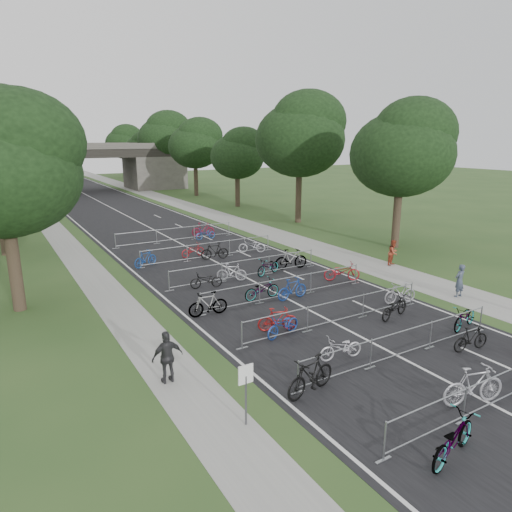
# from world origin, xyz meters

# --- Properties ---
(ground) EXTENTS (200.00, 200.00, 0.00)m
(ground) POSITION_xyz_m (0.00, 0.00, 0.00)
(ground) COLOR #2D4C20
(ground) RESTS_ON ground
(road) EXTENTS (11.00, 140.00, 0.01)m
(road) POSITION_xyz_m (0.00, 50.00, 0.01)
(road) COLOR black
(road) RESTS_ON ground
(sidewalk_right) EXTENTS (3.00, 140.00, 0.01)m
(sidewalk_right) POSITION_xyz_m (8.00, 50.00, 0.01)
(sidewalk_right) COLOR gray
(sidewalk_right) RESTS_ON ground
(sidewalk_left) EXTENTS (2.00, 140.00, 0.01)m
(sidewalk_left) POSITION_xyz_m (-7.50, 50.00, 0.01)
(sidewalk_left) COLOR gray
(sidewalk_left) RESTS_ON ground
(lane_markings) EXTENTS (0.12, 140.00, 0.00)m
(lane_markings) POSITION_xyz_m (0.00, 50.00, 0.00)
(lane_markings) COLOR silver
(lane_markings) RESTS_ON ground
(overpass_bridge) EXTENTS (31.00, 8.00, 7.05)m
(overpass_bridge) POSITION_xyz_m (0.00, 65.00, 3.53)
(overpass_bridge) COLOR #4C4944
(overpass_bridge) RESTS_ON ground
(park_sign) EXTENTS (0.45, 0.06, 1.83)m
(park_sign) POSITION_xyz_m (-6.80, 3.00, 1.27)
(park_sign) COLOR #4C4C51
(park_sign) RESTS_ON ground
(tree_left_0) EXTENTS (6.72, 6.72, 10.25)m
(tree_left_0) POSITION_xyz_m (-11.39, 15.93, 6.49)
(tree_left_0) COLOR #33261C
(tree_left_0) RESTS_ON ground
(tree_right_0) EXTENTS (7.17, 7.17, 10.93)m
(tree_right_0) POSITION_xyz_m (13.11, 15.93, 6.92)
(tree_right_0) COLOR #33261C
(tree_right_0) RESTS_ON ground
(tree_right_1) EXTENTS (8.18, 8.18, 12.47)m
(tree_right_1) POSITION_xyz_m (13.11, 27.93, 7.90)
(tree_right_1) COLOR #33261C
(tree_right_1) RESTS_ON ground
(tree_right_2) EXTENTS (6.16, 6.16, 9.39)m
(tree_right_2) POSITION_xyz_m (13.11, 39.93, 5.95)
(tree_right_2) COLOR #33261C
(tree_right_2) RESTS_ON ground
(tree_right_3) EXTENTS (7.17, 7.17, 10.93)m
(tree_right_3) POSITION_xyz_m (13.11, 51.93, 6.92)
(tree_right_3) COLOR #33261C
(tree_right_3) RESTS_ON ground
(tree_right_4) EXTENTS (8.18, 8.18, 12.47)m
(tree_right_4) POSITION_xyz_m (13.11, 63.93, 7.90)
(tree_right_4) COLOR #33261C
(tree_right_4) RESTS_ON ground
(tree_right_5) EXTENTS (6.16, 6.16, 9.39)m
(tree_right_5) POSITION_xyz_m (13.11, 75.93, 5.95)
(tree_right_5) COLOR #33261C
(tree_right_5) RESTS_ON ground
(tree_right_6) EXTENTS (7.17, 7.17, 10.93)m
(tree_right_6) POSITION_xyz_m (13.11, 87.93, 6.92)
(tree_right_6) COLOR #33261C
(tree_right_6) RESTS_ON ground
(barrier_row_0) EXTENTS (9.70, 0.08, 1.10)m
(barrier_row_0) POSITION_xyz_m (0.00, 0.00, 0.55)
(barrier_row_0) COLOR #94969B
(barrier_row_0) RESTS_ON ground
(barrier_row_1) EXTENTS (9.70, 0.08, 1.10)m
(barrier_row_1) POSITION_xyz_m (0.00, 3.60, 0.55)
(barrier_row_1) COLOR #94969B
(barrier_row_1) RESTS_ON ground
(barrier_row_2) EXTENTS (9.70, 0.08, 1.10)m
(barrier_row_2) POSITION_xyz_m (0.00, 7.20, 0.55)
(barrier_row_2) COLOR #94969B
(barrier_row_2) RESTS_ON ground
(barrier_row_3) EXTENTS (9.70, 0.08, 1.10)m
(barrier_row_3) POSITION_xyz_m (0.00, 11.00, 0.55)
(barrier_row_3) COLOR #94969B
(barrier_row_3) RESTS_ON ground
(barrier_row_4) EXTENTS (9.70, 0.08, 1.10)m
(barrier_row_4) POSITION_xyz_m (0.00, 15.00, 0.55)
(barrier_row_4) COLOR #94969B
(barrier_row_4) RESTS_ON ground
(barrier_row_5) EXTENTS (9.70, 0.08, 1.10)m
(barrier_row_5) POSITION_xyz_m (0.00, 20.00, 0.55)
(barrier_row_5) COLOR #94969B
(barrier_row_5) RESTS_ON ground
(barrier_row_6) EXTENTS (9.70, 0.08, 1.10)m
(barrier_row_6) POSITION_xyz_m (0.00, 26.00, 0.55)
(barrier_row_6) COLOR #94969B
(barrier_row_6) RESTS_ON ground
(bike_0) EXTENTS (2.24, 1.21, 1.12)m
(bike_0) POSITION_xyz_m (-3.11, -0.80, 0.56)
(bike_0) COLOR #94969B
(bike_0) RESTS_ON ground
(bike_1) EXTENTS (2.14, 1.13, 1.24)m
(bike_1) POSITION_xyz_m (-0.51, 0.43, 0.62)
(bike_1) COLOR #A5A5AD
(bike_1) RESTS_ON ground
(bike_4) EXTENTS (2.13, 0.98, 1.24)m
(bike_4) POSITION_xyz_m (-4.30, 3.36, 0.62)
(bike_4) COLOR black
(bike_4) RESTS_ON ground
(bike_5) EXTENTS (1.75, 0.86, 0.88)m
(bike_5) POSITION_xyz_m (-1.96, 4.63, 0.44)
(bike_5) COLOR silver
(bike_5) RESTS_ON ground
(bike_6) EXTENTS (1.66, 0.70, 0.97)m
(bike_6) POSITION_xyz_m (2.66, 2.69, 0.48)
(bike_6) COLOR black
(bike_6) RESTS_ON ground
(bike_7) EXTENTS (2.00, 1.08, 1.00)m
(bike_7) POSITION_xyz_m (4.30, 4.10, 0.50)
(bike_7) COLOR #94969B
(bike_7) RESTS_ON ground
(bike_8) EXTENTS (1.90, 1.06, 0.94)m
(bike_8) POSITION_xyz_m (-2.63, 7.34, 0.47)
(bike_8) COLOR navy
(bike_8) RESTS_ON ground
(bike_9) EXTENTS (1.74, 1.01, 1.01)m
(bike_9) POSITION_xyz_m (-2.54, 7.89, 0.50)
(bike_9) COLOR maroon
(bike_9) RESTS_ON ground
(bike_10) EXTENTS (2.07, 1.12, 1.03)m
(bike_10) POSITION_xyz_m (2.64, 6.42, 0.52)
(bike_10) COLOR black
(bike_10) RESTS_ON ground
(bike_11) EXTENTS (1.80, 0.83, 1.04)m
(bike_11) POSITION_xyz_m (4.30, 7.59, 0.52)
(bike_11) COLOR gray
(bike_11) RESTS_ON ground
(bike_12) EXTENTS (1.87, 0.68, 1.10)m
(bike_12) POSITION_xyz_m (-4.30, 10.86, 0.55)
(bike_12) COLOR #94969B
(bike_12) RESTS_ON ground
(bike_13) EXTENTS (1.96, 0.72, 1.02)m
(bike_13) POSITION_xyz_m (-1.11, 11.48, 0.51)
(bike_13) COLOR #94969B
(bike_13) RESTS_ON ground
(bike_14) EXTENTS (1.83, 0.64, 1.08)m
(bike_14) POSITION_xyz_m (0.17, 10.70, 0.54)
(bike_14) COLOR navy
(bike_14) RESTS_ON ground
(bike_15) EXTENTS (2.09, 1.58, 1.05)m
(bike_15) POSITION_xyz_m (4.30, 11.80, 0.53)
(bike_15) COLOR maroon
(bike_15) RESTS_ON ground
(bike_16) EXTENTS (1.80, 0.97, 0.90)m
(bike_16) POSITION_xyz_m (-2.75, 14.44, 0.45)
(bike_16) COLOR black
(bike_16) RESTS_ON ground
(bike_17) EXTENTS (1.68, 1.27, 1.01)m
(bike_17) POSITION_xyz_m (-1.00, 14.88, 0.50)
(bike_17) COLOR #A1A1A8
(bike_17) RESTS_ON ground
(bike_18) EXTENTS (2.01, 1.25, 1.00)m
(bike_18) POSITION_xyz_m (1.40, 14.86, 0.50)
(bike_18) COLOR #94969B
(bike_18) RESTS_ON ground
(bike_19) EXTENTS (2.14, 0.98, 1.24)m
(bike_19) POSITION_xyz_m (3.22, 15.17, 0.62)
(bike_19) COLOR #94969B
(bike_19) RESTS_ON ground
(bike_20) EXTENTS (1.79, 1.16, 1.05)m
(bike_20) POSITION_xyz_m (-4.23, 20.15, 0.52)
(bike_20) COLOR #1B4594
(bike_20) RESTS_ON ground
(bike_21) EXTENTS (1.78, 0.83, 0.90)m
(bike_21) POSITION_xyz_m (-0.74, 20.96, 0.45)
(bike_21) COLOR maroon
(bike_21) RESTS_ON ground
(bike_22) EXTENTS (1.92, 0.87, 1.11)m
(bike_22) POSITION_xyz_m (0.24, 19.60, 0.56)
(bike_22) COLOR black
(bike_22) RESTS_ON ground
(bike_23) EXTENTS (1.93, 1.48, 0.98)m
(bike_23) POSITION_xyz_m (3.25, 19.95, 0.49)
(bike_23) COLOR #B8B9C1
(bike_23) RESTS_ON ground
(bike_26) EXTENTS (1.72, 0.73, 0.88)m
(bike_26) POSITION_xyz_m (2.27, 25.48, 0.44)
(bike_26) COLOR #1C4A9D
(bike_26) RESTS_ON ground
(bike_27) EXTENTS (1.93, 0.97, 1.12)m
(bike_27) POSITION_xyz_m (2.58, 26.65, 0.56)
(bike_27) COLOR maroon
(bike_27) RESTS_ON ground
(pedestrian_a) EXTENTS (0.62, 0.42, 1.68)m
(pedestrian_a) POSITION_xyz_m (7.55, 6.76, 0.84)
(pedestrian_a) COLOR #364052
(pedestrian_a) RESTS_ON ground
(pedestrian_b) EXTENTS (0.92, 0.81, 1.61)m
(pedestrian_b) POSITION_xyz_m (9.20, 12.63, 0.80)
(pedestrian_b) COLOR #9C3922
(pedestrian_b) RESTS_ON ground
(pedestrian_c) EXTENTS (1.04, 0.43, 1.77)m
(pedestrian_c) POSITION_xyz_m (-7.84, 6.29, 0.88)
(pedestrian_c) COLOR #2A292C
(pedestrian_c) RESTS_ON ground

